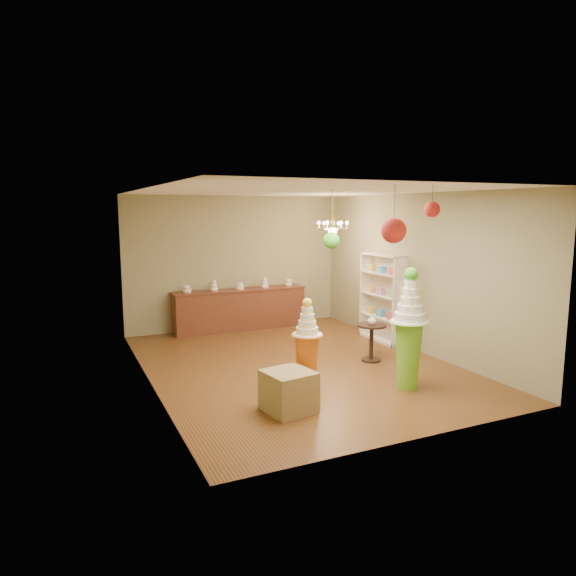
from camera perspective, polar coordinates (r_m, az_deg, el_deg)
name	(u,v)px	position (r m, az deg, el deg)	size (l,w,h in m)	color
floor	(297,365)	(9.09, 0.97, -8.51)	(6.50, 6.50, 0.00)	#5A3618
ceiling	(297,191)	(8.69, 1.02, 10.74)	(6.50, 6.50, 0.00)	white
wall_back	(235,262)	(11.76, -5.87, 2.85)	(5.00, 0.04, 3.00)	gray
wall_front	(420,315)	(6.04, 14.45, -2.96)	(5.00, 0.04, 3.00)	gray
wall_left	(148,289)	(8.02, -15.33, -0.15)	(0.04, 6.50, 3.00)	gray
wall_right	(415,273)	(10.09, 13.91, 1.68)	(0.04, 6.50, 3.00)	gray
pedestal_green	(409,339)	(7.95, 13.27, -5.56)	(0.67, 0.67, 1.85)	#70C52B
pedestal_orange	(307,357)	(7.52, 2.12, -7.62)	(0.44, 0.44, 1.44)	orange
burlap_riser	(289,391)	(7.04, 0.07, -11.39)	(0.61, 0.61, 0.55)	#957D51
sideboard	(240,308)	(11.65, -5.35, -2.28)	(3.04, 0.54, 1.16)	#5A2C1C
shelving_unit	(382,298)	(10.72, 10.46, -1.05)	(0.33, 1.20, 1.80)	white
round_table	(372,337)	(9.32, 9.26, -5.44)	(0.69, 0.69, 0.67)	black
vase	(372,320)	(9.25, 9.31, -3.52)	(0.16, 0.16, 0.17)	white
pom_red_left	(394,231)	(6.35, 11.67, 6.27)	(0.31, 0.31, 0.71)	#3F3B2D
pom_green_mid	(331,240)	(7.77, 4.83, 5.30)	(0.25, 0.25, 0.89)	#3F3B2D
pom_red_right	(432,209)	(6.73, 15.72, 8.41)	(0.20, 0.20, 0.40)	#3F3B2D
chandelier	(333,229)	(10.72, 4.99, 6.60)	(0.88, 0.88, 0.85)	gold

